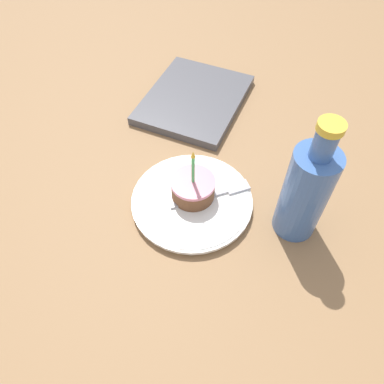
% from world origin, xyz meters
% --- Properties ---
extents(ground_plane, '(2.40, 2.40, 0.04)m').
position_xyz_m(ground_plane, '(0.00, 0.00, -0.02)').
color(ground_plane, olive).
rests_on(ground_plane, ground).
extents(plate, '(0.23, 0.23, 0.02)m').
position_xyz_m(plate, '(0.02, -0.01, 0.01)').
color(plate, white).
rests_on(plate, ground_plane).
extents(cake_slice, '(0.08, 0.08, 0.12)m').
position_xyz_m(cake_slice, '(0.03, -0.01, 0.04)').
color(cake_slice, brown).
rests_on(cake_slice, plate).
extents(fork, '(0.12, 0.13, 0.00)m').
position_xyz_m(fork, '(0.05, -0.05, 0.02)').
color(fork, '#B2B2B7').
rests_on(fork, plate).
extents(bottle, '(0.08, 0.08, 0.25)m').
position_xyz_m(bottle, '(0.05, -0.20, 0.10)').
color(bottle, '#3F66A5').
rests_on(bottle, ground_plane).
extents(marble_board, '(0.27, 0.22, 0.02)m').
position_xyz_m(marble_board, '(0.30, 0.11, 0.01)').
color(marble_board, '#4C4C51').
rests_on(marble_board, ground_plane).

